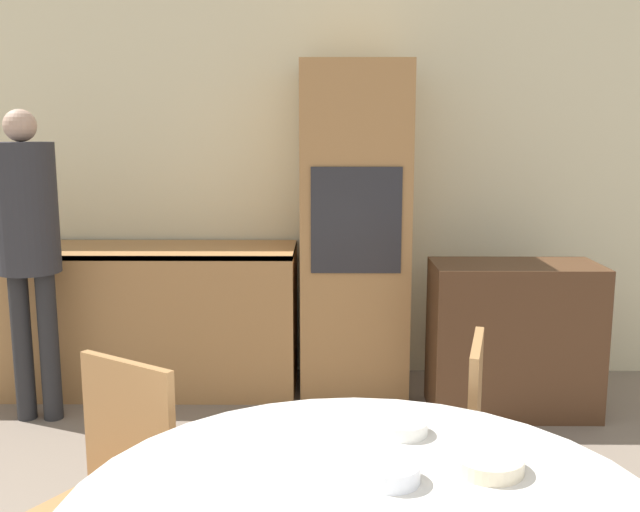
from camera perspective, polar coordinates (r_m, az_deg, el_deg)
wall_back at (r=4.60m, az=-0.40°, el=6.48°), size 7.18×0.05×2.60m
kitchen_counter at (r=4.64m, az=-18.42°, el=-4.55°), size 2.62×0.60×0.89m
oven_unit at (r=4.30m, az=2.74°, el=2.04°), size 0.64×0.59×1.97m
sideboard at (r=4.19m, az=15.17°, el=-6.36°), size 0.92×0.45×0.86m
chair_far_left at (r=2.38m, az=-16.65°, el=-17.60°), size 0.55×0.55×0.89m
chair_far_right at (r=2.60m, az=9.98°, el=-14.85°), size 0.49×0.49×0.89m
person_standing at (r=4.10m, az=-22.36°, el=1.88°), size 0.33×0.33×1.69m
bowl_near at (r=2.03m, az=6.69°, el=-13.43°), size 0.13×0.13×0.04m
bowl_centre at (r=1.86m, az=13.30°, el=-15.83°), size 0.17×0.17×0.04m
bowl_far at (r=1.78m, az=5.68°, el=-16.85°), size 0.14×0.14×0.04m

